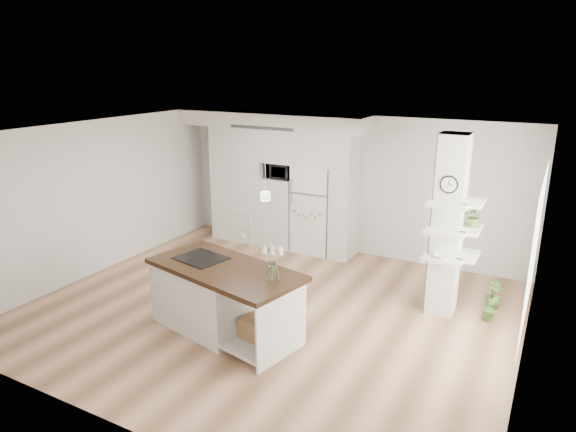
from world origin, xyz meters
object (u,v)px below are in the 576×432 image
object	(u,v)px
refrigerator	(315,209)
kitchen_island	(214,294)
bookshelf	(244,227)
floor_plant_a	(490,308)

from	to	relation	value
refrigerator	kitchen_island	xyz separation A→B (m)	(0.09, -3.50, -0.36)
bookshelf	floor_plant_a	size ratio (longest dim) A/B	1.63
floor_plant_a	bookshelf	bearing A→B (deg)	165.89
kitchen_island	bookshelf	xyz separation A→B (m)	(-1.64, 3.31, -0.21)
kitchen_island	bookshelf	distance (m)	3.70
refrigerator	kitchen_island	size ratio (longest dim) A/B	0.74
kitchen_island	floor_plant_a	size ratio (longest dim) A/B	5.54
refrigerator	bookshelf	world-z (taller)	refrigerator
refrigerator	kitchen_island	distance (m)	3.52
bookshelf	refrigerator	bearing A→B (deg)	8.12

